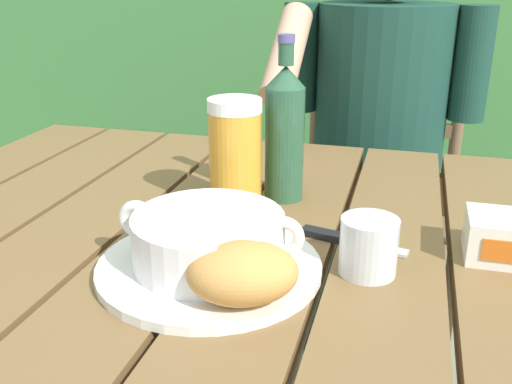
{
  "coord_description": "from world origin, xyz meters",
  "views": [
    {
      "loc": [
        0.16,
        -0.74,
        1.07
      ],
      "look_at": [
        -0.03,
        -0.04,
        0.79
      ],
      "focal_mm": 40.78,
      "sensor_mm": 36.0,
      "label": 1
    }
  ],
  "objects_px": {
    "chair_near_diner": "(377,190)",
    "soup_bowl": "(209,238)",
    "bread_roll": "(240,272)",
    "butter_tub": "(511,238)",
    "serving_plate": "(210,267)",
    "beer_glass": "(235,154)",
    "table_knife": "(342,239)",
    "person_eating": "(377,127)",
    "beer_bottle": "(285,132)",
    "water_glass_small": "(369,246)"
  },
  "relations": [
    {
      "from": "chair_near_diner",
      "to": "water_glass_small",
      "type": "relative_size",
      "value": 13.1
    },
    {
      "from": "chair_near_diner",
      "to": "soup_bowl",
      "type": "bearing_deg",
      "value": -98.11
    },
    {
      "from": "chair_near_diner",
      "to": "soup_bowl",
      "type": "distance_m",
      "value": 1.07
    },
    {
      "from": "chair_near_diner",
      "to": "water_glass_small",
      "type": "distance_m",
      "value": 1.01
    },
    {
      "from": "serving_plate",
      "to": "soup_bowl",
      "type": "relative_size",
      "value": 1.18
    },
    {
      "from": "soup_bowl",
      "to": "water_glass_small",
      "type": "bearing_deg",
      "value": 14.47
    },
    {
      "from": "beer_bottle",
      "to": "beer_glass",
      "type": "bearing_deg",
      "value": -138.35
    },
    {
      "from": "beer_glass",
      "to": "water_glass_small",
      "type": "bearing_deg",
      "value": -36.28
    },
    {
      "from": "chair_near_diner",
      "to": "serving_plate",
      "type": "bearing_deg",
      "value": -98.11
    },
    {
      "from": "person_eating",
      "to": "beer_bottle",
      "type": "bearing_deg",
      "value": -101.06
    },
    {
      "from": "bread_roll",
      "to": "table_knife",
      "type": "distance_m",
      "value": 0.22
    },
    {
      "from": "serving_plate",
      "to": "beer_glass",
      "type": "bearing_deg",
      "value": 98.17
    },
    {
      "from": "butter_tub",
      "to": "table_knife",
      "type": "distance_m",
      "value": 0.21
    },
    {
      "from": "butter_tub",
      "to": "table_knife",
      "type": "xyz_separation_m",
      "value": [
        -0.21,
        -0.01,
        -0.02
      ]
    },
    {
      "from": "serving_plate",
      "to": "chair_near_diner",
      "type": "bearing_deg",
      "value": 81.89
    },
    {
      "from": "soup_bowl",
      "to": "beer_bottle",
      "type": "bearing_deg",
      "value": 82.71
    },
    {
      "from": "serving_plate",
      "to": "water_glass_small",
      "type": "height_order",
      "value": "water_glass_small"
    },
    {
      "from": "beer_bottle",
      "to": "water_glass_small",
      "type": "distance_m",
      "value": 0.27
    },
    {
      "from": "soup_bowl",
      "to": "bread_roll",
      "type": "height_order",
      "value": "soup_bowl"
    },
    {
      "from": "soup_bowl",
      "to": "beer_bottle",
      "type": "height_order",
      "value": "beer_bottle"
    },
    {
      "from": "butter_tub",
      "to": "chair_near_diner",
      "type": "bearing_deg",
      "value": 103.57
    },
    {
      "from": "beer_glass",
      "to": "butter_tub",
      "type": "xyz_separation_m",
      "value": [
        0.39,
        -0.07,
        -0.06
      ]
    },
    {
      "from": "beer_bottle",
      "to": "table_knife",
      "type": "xyz_separation_m",
      "value": [
        0.11,
        -0.14,
        -0.11
      ]
    },
    {
      "from": "butter_tub",
      "to": "person_eating",
      "type": "bearing_deg",
      "value": 107.54
    },
    {
      "from": "beer_glass",
      "to": "water_glass_small",
      "type": "distance_m",
      "value": 0.27
    },
    {
      "from": "beer_bottle",
      "to": "butter_tub",
      "type": "relative_size",
      "value": 2.34
    },
    {
      "from": "person_eating",
      "to": "soup_bowl",
      "type": "height_order",
      "value": "person_eating"
    },
    {
      "from": "soup_bowl",
      "to": "butter_tub",
      "type": "relative_size",
      "value": 2.13
    },
    {
      "from": "bread_roll",
      "to": "butter_tub",
      "type": "xyz_separation_m",
      "value": [
        0.3,
        0.2,
        -0.02
      ]
    },
    {
      "from": "chair_near_diner",
      "to": "beer_glass",
      "type": "xyz_separation_m",
      "value": [
        -0.17,
        -0.81,
        0.34
      ]
    },
    {
      "from": "soup_bowl",
      "to": "butter_tub",
      "type": "distance_m",
      "value": 0.38
    },
    {
      "from": "person_eating",
      "to": "beer_glass",
      "type": "relative_size",
      "value": 7.11
    },
    {
      "from": "chair_near_diner",
      "to": "person_eating",
      "type": "xyz_separation_m",
      "value": [
        -0.0,
        -0.2,
        0.24
      ]
    },
    {
      "from": "bread_roll",
      "to": "water_glass_small",
      "type": "relative_size",
      "value": 2.04
    },
    {
      "from": "chair_near_diner",
      "to": "person_eating",
      "type": "relative_size",
      "value": 0.77
    },
    {
      "from": "beer_bottle",
      "to": "water_glass_small",
      "type": "relative_size",
      "value": 3.63
    },
    {
      "from": "serving_plate",
      "to": "beer_glass",
      "type": "relative_size",
      "value": 1.62
    },
    {
      "from": "person_eating",
      "to": "beer_bottle",
      "type": "height_order",
      "value": "person_eating"
    },
    {
      "from": "chair_near_diner",
      "to": "butter_tub",
      "type": "bearing_deg",
      "value": -76.43
    },
    {
      "from": "beer_glass",
      "to": "chair_near_diner",
      "type": "bearing_deg",
      "value": 77.83
    },
    {
      "from": "bread_roll",
      "to": "table_knife",
      "type": "bearing_deg",
      "value": 66.36
    },
    {
      "from": "soup_bowl",
      "to": "table_knife",
      "type": "relative_size",
      "value": 1.58
    },
    {
      "from": "soup_bowl",
      "to": "beer_glass",
      "type": "distance_m",
      "value": 0.21
    },
    {
      "from": "chair_near_diner",
      "to": "water_glass_small",
      "type": "bearing_deg",
      "value": -87.54
    },
    {
      "from": "chair_near_diner",
      "to": "serving_plate",
      "type": "height_order",
      "value": "chair_near_diner"
    },
    {
      "from": "soup_bowl",
      "to": "bread_roll",
      "type": "xyz_separation_m",
      "value": [
        0.06,
        -0.07,
        0.0
      ]
    },
    {
      "from": "person_eating",
      "to": "butter_tub",
      "type": "height_order",
      "value": "person_eating"
    },
    {
      "from": "person_eating",
      "to": "table_knife",
      "type": "xyz_separation_m",
      "value": [
        0.0,
        -0.69,
        0.02
      ]
    },
    {
      "from": "person_eating",
      "to": "beer_glass",
      "type": "distance_m",
      "value": 0.64
    },
    {
      "from": "person_eating",
      "to": "soup_bowl",
      "type": "relative_size",
      "value": 5.16
    }
  ]
}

